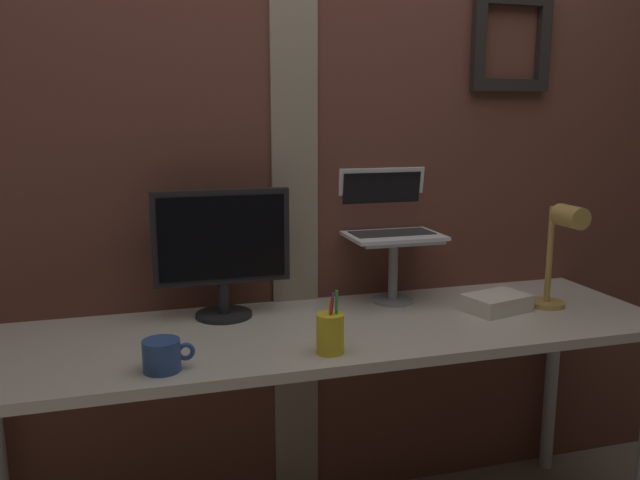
% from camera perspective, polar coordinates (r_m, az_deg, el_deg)
% --- Properties ---
extents(brick_wall_back, '(3.53, 0.16, 2.41)m').
position_cam_1_polar(brick_wall_back, '(2.24, -1.20, 6.02)').
color(brick_wall_back, brown).
rests_on(brick_wall_back, ground_plane).
extents(desk, '(2.12, 0.62, 0.77)m').
position_cam_1_polar(desk, '(2.00, 0.82, -9.74)').
color(desk, beige).
rests_on(desk, ground_plane).
extents(monitor, '(0.43, 0.18, 0.41)m').
position_cam_1_polar(monitor, '(2.03, -8.70, -0.35)').
color(monitor, black).
rests_on(monitor, desk).
extents(laptop_stand, '(0.28, 0.22, 0.23)m').
position_cam_1_polar(laptop_stand, '(2.20, 6.52, -1.67)').
color(laptop_stand, gray).
rests_on(laptop_stand, desk).
extents(laptop, '(0.32, 0.25, 0.23)m').
position_cam_1_polar(laptop, '(2.23, 5.98, 2.07)').
color(laptop, white).
rests_on(laptop, laptop_stand).
extents(desk_lamp, '(0.12, 0.20, 0.35)m').
position_cam_1_polar(desk_lamp, '(2.21, 20.59, -0.46)').
color(desk_lamp, tan).
rests_on(desk_lamp, desk).
extents(pen_cup, '(0.08, 0.08, 0.18)m').
position_cam_1_polar(pen_cup, '(1.75, 0.92, -8.23)').
color(pen_cup, yellow).
rests_on(pen_cup, desk).
extents(coffee_mug, '(0.13, 0.10, 0.08)m').
position_cam_1_polar(coffee_mug, '(1.68, -13.80, -9.91)').
color(coffee_mug, '#2D4C8C').
rests_on(coffee_mug, desk).
extents(paper_clutter_stack, '(0.23, 0.19, 0.05)m').
position_cam_1_polar(paper_clutter_stack, '(2.20, 15.40, -5.38)').
color(paper_clutter_stack, silver).
rests_on(paper_clutter_stack, desk).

